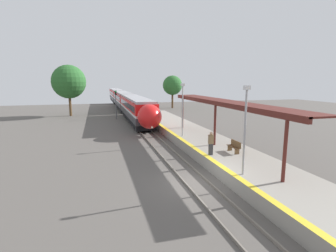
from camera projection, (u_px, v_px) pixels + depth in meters
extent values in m
plane|color=#56514C|center=(197.00, 184.00, 15.99)|extent=(120.00, 120.00, 0.00)
cube|color=slate|center=(185.00, 184.00, 15.79)|extent=(0.08, 90.00, 0.15)
cube|color=slate|center=(208.00, 181.00, 16.17)|extent=(0.08, 90.00, 0.15)
cube|color=black|center=(136.00, 118.00, 39.71)|extent=(2.47, 17.24, 0.76)
cube|color=#38383D|center=(136.00, 113.00, 39.57)|extent=(2.81, 18.74, 0.88)
cube|color=white|center=(136.00, 109.00, 39.47)|extent=(2.82, 18.74, 0.30)
cube|color=red|center=(136.00, 104.00, 39.33)|extent=(2.81, 18.74, 1.33)
cube|color=black|center=(136.00, 104.00, 39.34)|extent=(2.84, 17.24, 0.73)
cube|color=#9E9EA3|center=(136.00, 98.00, 39.19)|extent=(2.53, 18.74, 0.30)
cylinder|color=black|center=(138.00, 127.00, 32.98)|extent=(0.12, 0.87, 0.87)
cylinder|color=black|center=(150.00, 127.00, 33.35)|extent=(0.12, 0.87, 0.87)
cylinder|color=black|center=(136.00, 124.00, 35.07)|extent=(0.12, 0.87, 0.87)
cylinder|color=black|center=(146.00, 124.00, 35.44)|extent=(0.12, 0.87, 0.87)
cylinder|color=black|center=(128.00, 115.00, 44.02)|extent=(0.12, 0.87, 0.87)
cylinder|color=black|center=(136.00, 115.00, 44.40)|extent=(0.12, 0.87, 0.87)
cylinder|color=black|center=(126.00, 114.00, 46.11)|extent=(0.12, 0.87, 0.87)
cylinder|color=black|center=(134.00, 114.00, 46.49)|extent=(0.12, 0.87, 0.87)
ellipsoid|color=red|center=(150.00, 117.00, 29.40)|extent=(2.70, 3.55, 2.76)
ellipsoid|color=black|center=(150.00, 113.00, 28.90)|extent=(1.97, 2.07, 1.41)
sphere|color=#F9F4CC|center=(152.00, 127.00, 28.30)|extent=(0.24, 0.24, 0.24)
cube|color=black|center=(123.00, 106.00, 58.28)|extent=(2.47, 17.24, 0.76)
cube|color=#38383D|center=(123.00, 103.00, 58.14)|extent=(2.81, 18.74, 0.88)
cube|color=white|center=(123.00, 100.00, 58.04)|extent=(2.82, 18.74, 0.30)
cube|color=red|center=(123.00, 96.00, 57.90)|extent=(2.81, 18.74, 1.33)
cube|color=black|center=(123.00, 97.00, 57.91)|extent=(2.84, 17.24, 0.73)
cube|color=#9E9EA3|center=(123.00, 93.00, 57.76)|extent=(2.53, 18.74, 0.30)
cylinder|color=black|center=(123.00, 110.00, 51.55)|extent=(0.12, 0.87, 0.87)
cylinder|color=black|center=(130.00, 110.00, 51.93)|extent=(0.12, 0.87, 0.87)
cylinder|color=black|center=(122.00, 109.00, 53.64)|extent=(0.12, 0.87, 0.87)
cylinder|color=black|center=(129.00, 109.00, 54.02)|extent=(0.12, 0.87, 0.87)
cylinder|color=black|center=(118.00, 105.00, 62.60)|extent=(0.12, 0.87, 0.87)
cylinder|color=black|center=(124.00, 105.00, 62.97)|extent=(0.12, 0.87, 0.87)
cylinder|color=black|center=(117.00, 104.00, 64.69)|extent=(0.12, 0.87, 0.87)
cylinder|color=black|center=(123.00, 104.00, 65.06)|extent=(0.12, 0.87, 0.87)
cube|color=black|center=(116.00, 100.00, 76.85)|extent=(2.47, 17.24, 0.76)
cube|color=#38383D|center=(116.00, 97.00, 76.71)|extent=(2.81, 18.74, 0.88)
cube|color=white|center=(116.00, 95.00, 76.61)|extent=(2.82, 18.74, 0.30)
cube|color=red|center=(116.00, 92.00, 76.47)|extent=(2.81, 18.74, 1.33)
cube|color=black|center=(116.00, 93.00, 76.48)|extent=(2.84, 17.24, 0.73)
cube|color=#9E9EA3|center=(116.00, 90.00, 76.33)|extent=(2.53, 18.74, 0.30)
cylinder|color=black|center=(116.00, 103.00, 70.12)|extent=(0.12, 0.87, 0.87)
cylinder|color=black|center=(121.00, 102.00, 70.50)|extent=(0.12, 0.87, 0.87)
cylinder|color=black|center=(115.00, 102.00, 72.22)|extent=(0.12, 0.87, 0.87)
cylinder|color=black|center=(120.00, 102.00, 72.59)|extent=(0.12, 0.87, 0.87)
cylinder|color=black|center=(113.00, 100.00, 81.17)|extent=(0.12, 0.87, 0.87)
cylinder|color=black|center=(118.00, 99.00, 81.54)|extent=(0.12, 0.87, 0.87)
cylinder|color=black|center=(112.00, 99.00, 83.26)|extent=(0.12, 0.87, 0.87)
cylinder|color=black|center=(117.00, 99.00, 83.63)|extent=(0.12, 0.87, 0.87)
cube|color=gray|center=(253.00, 171.00, 16.94)|extent=(4.63, 64.00, 0.86)
cube|color=yellow|center=(224.00, 168.00, 16.31)|extent=(0.40, 64.00, 0.01)
cube|color=brown|center=(237.00, 151.00, 19.27)|extent=(0.36, 0.06, 0.42)
cube|color=brown|center=(230.00, 148.00, 20.29)|extent=(0.36, 0.06, 0.42)
cube|color=brown|center=(233.00, 147.00, 19.74)|extent=(0.44, 1.43, 0.03)
cube|color=brown|center=(236.00, 144.00, 19.75)|extent=(0.04, 1.43, 0.44)
cube|color=#333338|center=(211.00, 149.00, 19.09)|extent=(0.28, 0.20, 0.84)
cube|color=#7F6647|center=(211.00, 139.00, 18.96)|extent=(0.36, 0.22, 0.66)
sphere|color=tan|center=(211.00, 133.00, 18.88)|extent=(0.23, 0.23, 0.23)
cylinder|color=#59595E|center=(116.00, 107.00, 43.01)|extent=(0.14, 0.14, 3.90)
cube|color=black|center=(116.00, 93.00, 42.62)|extent=(0.28, 0.20, 0.70)
sphere|color=#1ED833|center=(116.00, 92.00, 42.48)|extent=(0.14, 0.14, 0.14)
sphere|color=#330A0A|center=(116.00, 94.00, 42.54)|extent=(0.14, 0.14, 0.14)
cylinder|color=#9E9EA3|center=(245.00, 133.00, 14.75)|extent=(0.12, 0.12, 4.86)
cube|color=silver|center=(247.00, 88.00, 14.31)|extent=(0.36, 0.20, 0.24)
cylinder|color=#9E9EA3|center=(183.00, 111.00, 25.26)|extent=(0.12, 0.12, 4.86)
cube|color=silver|center=(183.00, 85.00, 24.82)|extent=(0.36, 0.20, 0.24)
cylinder|color=#511E19|center=(285.00, 151.00, 13.77)|extent=(0.20, 0.20, 3.44)
cylinder|color=#511E19|center=(215.00, 125.00, 21.84)|extent=(0.20, 0.20, 3.44)
cylinder|color=#511E19|center=(183.00, 113.00, 29.91)|extent=(0.20, 0.20, 3.44)
cube|color=#511E19|center=(216.00, 103.00, 21.53)|extent=(0.24, 19.98, 0.36)
cube|color=#511E19|center=(226.00, 101.00, 21.74)|extent=(2.00, 19.98, 0.10)
cylinder|color=brown|center=(70.00, 106.00, 46.50)|extent=(0.44, 0.44, 3.69)
sphere|color=#286028|center=(69.00, 82.00, 45.79)|extent=(5.86, 5.86, 5.86)
cylinder|color=brown|center=(172.00, 101.00, 60.09)|extent=(0.44, 0.44, 3.42)
sphere|color=#286028|center=(172.00, 85.00, 59.50)|extent=(4.40, 4.40, 4.40)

